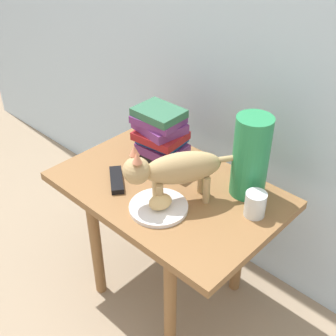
% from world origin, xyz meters
% --- Properties ---
extents(ground_plane, '(6.00, 6.00, 0.00)m').
position_xyz_m(ground_plane, '(0.00, 0.00, 0.00)').
color(ground_plane, gray).
extents(back_panel, '(4.00, 0.04, 2.20)m').
position_xyz_m(back_panel, '(0.00, 0.39, 1.10)').
color(back_panel, silver).
rests_on(back_panel, ground).
extents(side_table, '(0.81, 0.53, 0.54)m').
position_xyz_m(side_table, '(0.00, 0.00, 0.46)').
color(side_table, olive).
rests_on(side_table, ground).
extents(plate, '(0.20, 0.20, 0.01)m').
position_xyz_m(plate, '(0.06, -0.11, 0.54)').
color(plate, white).
rests_on(plate, side_table).
extents(bread_roll, '(0.08, 0.09, 0.05)m').
position_xyz_m(bread_roll, '(0.07, -0.12, 0.58)').
color(bread_roll, '#E0BC7A').
rests_on(bread_roll, plate).
extents(cat, '(0.28, 0.42, 0.23)m').
position_xyz_m(cat, '(0.07, -0.05, 0.67)').
color(cat, tan).
rests_on(cat, side_table).
extents(book_stack, '(0.20, 0.18, 0.21)m').
position_xyz_m(book_stack, '(-0.15, 0.11, 0.64)').
color(book_stack, black).
rests_on(book_stack, side_table).
extents(green_vase, '(0.12, 0.12, 0.29)m').
position_xyz_m(green_vase, '(0.22, 0.17, 0.68)').
color(green_vase, '#288C51').
rests_on(green_vase, side_table).
extents(candle_jar, '(0.07, 0.07, 0.08)m').
position_xyz_m(candle_jar, '(0.31, 0.08, 0.57)').
color(candle_jar, silver).
rests_on(candle_jar, side_table).
extents(tv_remote, '(0.15, 0.13, 0.02)m').
position_xyz_m(tv_remote, '(-0.15, -0.11, 0.55)').
color(tv_remote, black).
rests_on(tv_remote, side_table).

